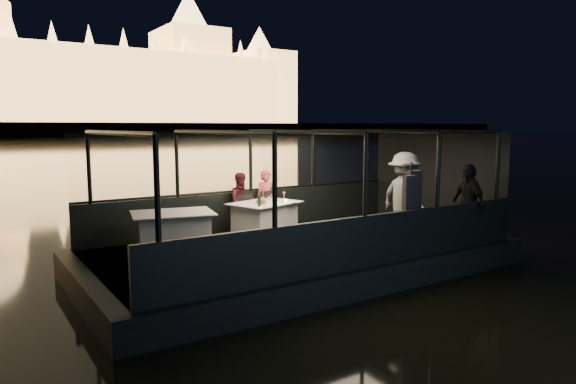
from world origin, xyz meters
TOP-DOWN VIEW (x-y plane):
  - boat_hull at (0.00, 0.00)m, footprint 8.60×4.40m
  - boat_deck at (0.00, 0.00)m, footprint 8.00×4.00m
  - gunwale_port at (0.00, 2.00)m, footprint 8.00×0.08m
  - gunwale_starboard at (0.00, -2.00)m, footprint 8.00×0.08m
  - cabin_glass_port at (0.00, 2.00)m, footprint 8.00×0.02m
  - cabin_glass_starboard at (0.00, -2.00)m, footprint 8.00×0.02m
  - cabin_roof_glass at (0.00, 0.00)m, footprint 8.00×4.00m
  - end_wall_fore at (-4.00, 0.00)m, footprint 0.02×4.00m
  - end_wall_aft at (4.00, 0.00)m, footprint 0.02×4.00m
  - canopy_ribs at (0.00, 0.00)m, footprint 8.00×4.00m
  - dining_table_central at (-0.18, 1.05)m, footprint 1.70×1.44m
  - dining_table_aft at (-2.39, 0.73)m, footprint 1.70×1.38m
  - chair_port_left at (-0.36, 1.50)m, footprint 0.42×0.42m
  - chair_port_right at (0.35, 1.50)m, footprint 0.56×0.56m
  - coat_stand at (1.35, -1.75)m, footprint 0.51×0.42m
  - person_woman_coral at (0.29, 1.77)m, footprint 0.59×0.50m
  - person_man_maroon at (-0.36, 1.77)m, footprint 0.69×0.55m
  - passenger_stripe at (2.02, -0.95)m, footprint 0.79×1.27m
  - passenger_dark at (3.06, -1.73)m, footprint 0.65×1.04m
  - wine_bottle at (-0.56, 0.63)m, footprint 0.08×0.08m
  - bread_basket at (-0.36, 0.91)m, footprint 0.23×0.23m
  - amber_candle at (0.18, 0.77)m, footprint 0.07×0.07m
  - plate_near at (0.38, 0.68)m, footprint 0.27×0.27m
  - plate_far at (-0.42, 0.99)m, footprint 0.25×0.25m
  - wine_glass_white at (-0.41, 0.69)m, footprint 0.08×0.08m
  - wine_glass_red at (0.22, 0.90)m, footprint 0.07×0.07m

SIDE VIEW (x-z plane):
  - boat_hull at x=0.00m, z-range -0.50..0.50m
  - boat_deck at x=0.00m, z-range 0.46..0.50m
  - dining_table_central at x=-0.18m, z-range 0.50..1.27m
  - dining_table_aft at x=-2.39m, z-range 0.49..1.28m
  - gunwale_port at x=0.00m, z-range 0.50..1.40m
  - gunwale_starboard at x=0.00m, z-range 0.50..1.40m
  - chair_port_left at x=-0.36m, z-range 0.52..1.38m
  - chair_port_right at x=0.35m, z-range 0.49..1.41m
  - person_woman_coral at x=0.29m, z-range 0.55..1.95m
  - person_man_maroon at x=-0.36m, z-range 0.57..1.93m
  - plate_near at x=0.38m, z-range 1.27..1.28m
  - plate_far at x=-0.42m, z-range 1.27..1.28m
  - bread_basket at x=-0.36m, z-range 1.26..1.35m
  - amber_candle at x=0.18m, z-range 1.27..1.34m
  - passenger_stripe at x=2.02m, z-range 0.41..2.29m
  - passenger_dark at x=3.06m, z-range 0.53..2.17m
  - wine_glass_white at x=-0.41m, z-range 1.27..1.45m
  - wine_glass_red at x=0.22m, z-range 1.25..1.47m
  - coat_stand at x=1.35m, z-range 0.52..2.28m
  - wine_bottle at x=-0.56m, z-range 1.26..1.57m
  - end_wall_fore at x=-4.00m, z-range 0.50..2.80m
  - end_wall_aft at x=4.00m, z-range 0.50..2.80m
  - canopy_ribs at x=0.00m, z-range 0.50..2.80m
  - cabin_glass_port at x=0.00m, z-range 1.40..2.80m
  - cabin_glass_starboard at x=0.00m, z-range 1.40..2.80m
  - cabin_roof_glass at x=0.00m, z-range 2.79..2.81m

